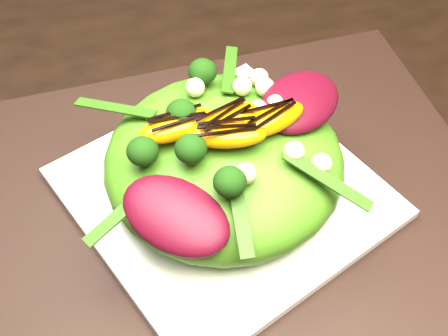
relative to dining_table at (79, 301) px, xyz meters
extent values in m
cube|color=black|center=(0.00, 0.00, 0.00)|extent=(1.60, 0.90, 0.75)
cube|color=black|center=(0.15, 0.06, 0.02)|extent=(0.51, 0.39, 0.00)
cube|color=white|center=(0.15, 0.06, 0.03)|extent=(0.33, 0.33, 0.01)
cylinder|color=white|center=(0.15, 0.06, 0.04)|extent=(0.29, 0.29, 0.02)
ellipsoid|color=#467B16|center=(0.15, 0.06, 0.07)|extent=(0.23, 0.23, 0.07)
ellipsoid|color=#3C0612|center=(0.22, 0.08, 0.11)|extent=(0.11, 0.10, 0.02)
ellipsoid|color=#CA6203|center=(0.13, 0.07, 0.12)|extent=(0.07, 0.05, 0.02)
sphere|color=#103509|center=(0.08, 0.09, 0.12)|extent=(0.04, 0.04, 0.04)
sphere|color=#C0B887|center=(0.18, 0.03, 0.12)|extent=(0.02, 0.02, 0.02)
cube|color=black|center=(0.13, 0.07, 0.13)|extent=(0.04, 0.02, 0.00)
camera|label=1|loc=(0.06, -0.26, 0.48)|focal=48.00mm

